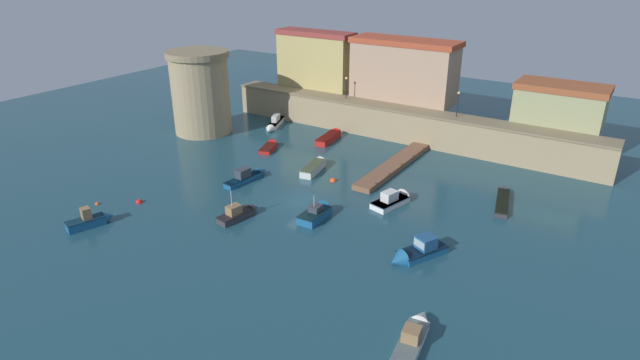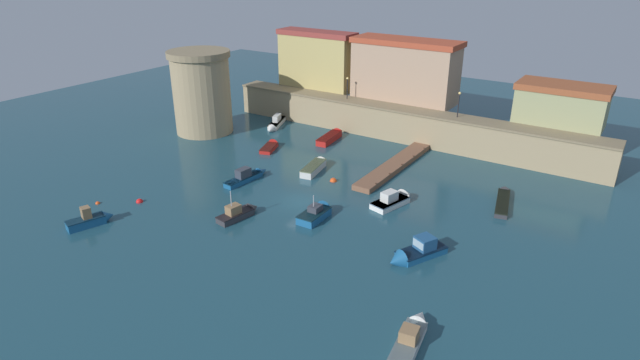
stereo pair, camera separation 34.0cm
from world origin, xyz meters
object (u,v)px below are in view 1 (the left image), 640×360
moored_boat_4 (318,212)px  moored_boat_10 (415,253)px  moored_boat_0 (413,337)px  mooring_buoy_2 (97,204)px  moored_boat_7 (396,199)px  mooring_buoy_1 (139,203)px  moored_boat_1 (503,198)px  fortress_tower (201,92)px  quay_lamp_1 (458,100)px  moored_boat_6 (91,220)px  mooring_buoy_0 (333,181)px  moored_boat_2 (270,146)px  moored_boat_11 (240,213)px  quay_lamp_0 (346,84)px  moored_boat_8 (316,166)px  moored_boat_3 (331,136)px  moored_boat_5 (248,176)px  moored_boat_9 (274,124)px

moored_boat_4 → moored_boat_10: bearing=-100.7°
moored_boat_0 → mooring_buoy_2: bearing=79.3°
moored_boat_7 → mooring_buoy_1: (-21.22, -13.60, -0.44)m
moored_boat_1 → fortress_tower: bearing=77.9°
quay_lamp_1 → moored_boat_1: 15.85m
moored_boat_6 → mooring_buoy_1: moored_boat_6 is taller
mooring_buoy_0 → moored_boat_2: bearing=159.8°
moored_boat_11 → quay_lamp_0: bearing=19.6°
quay_lamp_0 → mooring_buoy_0: bearing=-63.8°
quay_lamp_0 → moored_boat_4: (11.18, -24.06, -5.77)m
moored_boat_7 → moored_boat_8: (-11.30, 2.93, 0.00)m
moored_boat_3 → moored_boat_11: size_ratio=1.41×
fortress_tower → quay_lamp_0: fortress_tower is taller
moored_boat_1 → mooring_buoy_1: 35.88m
quay_lamp_0 → mooring_buoy_1: (-5.22, -31.19, -6.24)m
moored_boat_2 → moored_boat_3: 8.46m
moored_boat_0 → moored_boat_3: moored_boat_0 is taller
moored_boat_7 → moored_boat_10: size_ratio=0.97×
quay_lamp_1 → moored_boat_5: (-15.30, -21.14, -5.85)m
moored_boat_2 → moored_boat_6: 24.72m
moored_boat_9 → moored_boat_8: bearing=32.2°
moored_boat_4 → moored_boat_1: bearing=-48.0°
fortress_tower → mooring_buoy_2: fortress_tower is taller
moored_boat_1 → moored_boat_5: moored_boat_5 is taller
fortress_tower → moored_boat_4: bearing=-24.9°
moored_boat_10 → moored_boat_5: bearing=-76.3°
moored_boat_5 → moored_boat_9: (-8.90, 16.29, -0.02)m
fortress_tower → moored_boat_2: fortress_tower is taller
mooring_buoy_1 → mooring_buoy_2: size_ratio=1.51×
moored_boat_5 → mooring_buoy_2: 15.18m
moored_boat_2 → moored_boat_10: size_ratio=0.80×
moored_boat_8 → moored_boat_9: bearing=42.9°
mooring_buoy_1 → mooring_buoy_2: (-3.14, -2.49, 0.00)m
moored_boat_3 → mooring_buoy_2: (-9.06, -28.80, -0.43)m
quay_lamp_1 → quay_lamp_0: bearing=-180.0°
moored_boat_9 → mooring_buoy_0: 20.38m
quay_lamp_1 → moored_boat_3: (-14.78, -4.88, -5.90)m
quay_lamp_0 → mooring_buoy_2: 35.26m
moored_boat_10 → mooring_buoy_0: (-13.56, 9.44, -0.49)m
moored_boat_9 → moored_boat_11: 27.09m
moored_boat_1 → mooring_buoy_1: moored_boat_1 is taller
moored_boat_0 → mooring_buoy_2: 33.91m
quay_lamp_0 → moored_boat_9: bearing=-150.9°
mooring_buoy_1 → moored_boat_7: bearing=32.7°
moored_boat_4 → moored_boat_10: 10.61m
quay_lamp_1 → moored_boat_6: 42.40m
quay_lamp_1 → mooring_buoy_0: (-7.41, -16.39, -6.32)m
mooring_buoy_0 → fortress_tower: bearing=168.7°
moored_boat_4 → moored_boat_6: (-16.18, -12.61, 0.09)m
moored_boat_5 → moored_boat_10: (21.45, -4.69, 0.02)m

